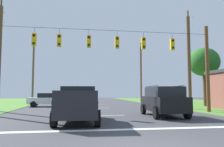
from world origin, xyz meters
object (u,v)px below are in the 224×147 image
(utility_pole_far_right, at_px, (141,73))
(tree_roadside_right, at_px, (204,62))
(pickup_truck, at_px, (78,104))
(overhead_signal_span, at_px, (106,60))
(utility_pole_far_left, at_px, (33,71))
(distant_car_crossing_white, at_px, (48,100))
(suv_black, at_px, (163,101))
(utility_pole_mid_right, at_px, (189,60))

(utility_pole_far_right, distance_m, tree_roadside_right, 13.49)
(pickup_truck, height_order, utility_pole_far_right, utility_pole_far_right)
(overhead_signal_span, distance_m, tree_roadside_right, 14.39)
(overhead_signal_span, relative_size, utility_pole_far_right, 1.70)
(overhead_signal_span, distance_m, pickup_truck, 5.93)
(overhead_signal_span, relative_size, utility_pole_far_left, 1.69)
(utility_pole_far_left, bearing_deg, distant_car_crossing_white, -70.81)
(pickup_truck, distance_m, distant_car_crossing_white, 14.37)
(tree_roadside_right, bearing_deg, distant_car_crossing_white, 172.62)
(suv_black, bearing_deg, distant_car_crossing_white, 127.12)
(utility_pole_mid_right, bearing_deg, tree_roadside_right, 45.54)
(suv_black, height_order, utility_pole_far_right, utility_pole_far_right)
(pickup_truck, xyz_separation_m, distant_car_crossing_white, (-3.35, 13.97, -0.18))
(suv_black, bearing_deg, tree_roadside_right, 47.38)
(pickup_truck, height_order, suv_black, suv_black)
(utility_pole_far_left, height_order, tree_roadside_right, utility_pole_far_left)
(utility_pole_far_right, height_order, tree_roadside_right, utility_pole_far_right)
(pickup_truck, xyz_separation_m, suv_black, (5.72, 1.99, 0.09))
(utility_pole_mid_right, height_order, utility_pole_far_right, utility_pole_far_right)
(pickup_truck, height_order, tree_roadside_right, tree_roadside_right)
(utility_pole_far_right, bearing_deg, pickup_truck, -113.58)
(utility_pole_mid_right, xyz_separation_m, utility_pole_far_right, (0.10, 16.98, 0.14))
(utility_pole_far_right, bearing_deg, utility_pole_far_left, -178.92)
(utility_pole_far_right, bearing_deg, suv_black, -102.48)
(suv_black, bearing_deg, utility_pole_far_right, 77.52)
(distant_car_crossing_white, distance_m, tree_roadside_right, 18.62)
(overhead_signal_span, bearing_deg, tree_roadside_right, 29.58)
(utility_pole_far_right, bearing_deg, utility_pole_mid_right, -90.33)
(overhead_signal_span, bearing_deg, utility_pole_far_left, 114.69)
(utility_pole_mid_right, bearing_deg, utility_pole_far_right, 89.67)
(distant_car_crossing_white, relative_size, utility_pole_far_left, 0.43)
(distant_car_crossing_white, relative_size, tree_roadside_right, 0.64)
(suv_black, distance_m, tree_roadside_right, 13.74)
(overhead_signal_span, relative_size, tree_roadside_right, 2.53)
(overhead_signal_span, distance_m, utility_pole_far_left, 21.67)
(utility_pole_mid_right, bearing_deg, suv_black, -131.22)
(suv_black, distance_m, utility_pole_far_right, 23.43)
(overhead_signal_span, bearing_deg, utility_pole_far_right, 66.74)
(pickup_truck, relative_size, utility_pole_far_left, 0.54)
(suv_black, xyz_separation_m, distant_car_crossing_white, (-9.07, 11.98, -0.27))
(utility_pole_far_left, bearing_deg, pickup_truck, -74.06)
(utility_pole_far_right, bearing_deg, overhead_signal_span, -113.26)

